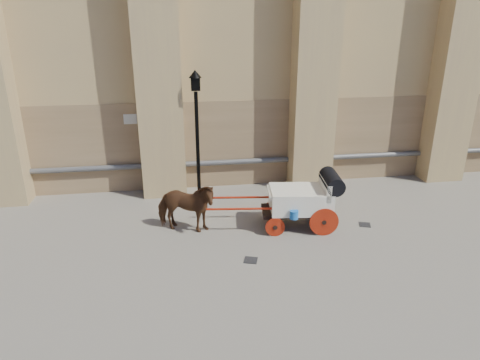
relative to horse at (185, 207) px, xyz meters
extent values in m
plane|color=gray|center=(0.41, -0.67, -0.73)|extent=(90.00, 90.00, 0.00)
cube|color=#9A7C58|center=(2.41, 3.48, 0.77)|extent=(44.00, 0.35, 3.00)
cylinder|color=#59595B|center=(2.41, 3.21, 0.17)|extent=(42.00, 0.18, 0.18)
cube|color=beige|center=(-1.59, 3.30, 1.77)|extent=(0.42, 0.04, 0.32)
imported|color=brown|center=(0.00, 0.00, 0.00)|extent=(1.88, 1.30, 1.45)
cube|color=black|center=(3.09, -0.18, -0.24)|extent=(2.03, 1.11, 0.11)
cube|color=white|center=(3.18, -0.19, 0.11)|extent=(1.79, 1.29, 0.62)
cube|color=white|center=(3.84, -0.27, 0.46)|extent=(0.26, 1.11, 0.49)
cube|color=white|center=(2.44, -0.10, 0.33)|extent=(0.42, 1.00, 0.09)
cylinder|color=black|center=(4.01, -0.29, 0.64)|extent=(0.62, 1.15, 0.49)
cylinder|color=#A2200C|center=(3.69, -0.80, -0.33)|extent=(0.79, 0.15, 0.79)
cylinder|color=#A2200C|center=(3.82, 0.29, -0.33)|extent=(0.79, 0.15, 0.79)
cylinder|color=#A2200C|center=(2.37, -0.64, -0.46)|extent=(0.53, 0.12, 0.53)
cylinder|color=#A2200C|center=(2.50, 0.44, -0.46)|extent=(0.53, 0.12, 0.53)
cylinder|color=#A2200C|center=(1.60, -0.40, 0.02)|extent=(2.11, 0.31, 0.06)
cylinder|color=#A2200C|center=(1.70, 0.39, 0.02)|extent=(2.11, 0.31, 0.06)
cylinder|color=blue|center=(2.85, -0.77, -0.06)|extent=(0.23, 0.23, 0.23)
cylinder|color=black|center=(0.51, 2.34, 1.01)|extent=(0.12, 0.12, 3.48)
cone|color=black|center=(0.51, 2.34, -0.55)|extent=(0.35, 0.35, 0.35)
cube|color=black|center=(0.51, 2.34, 2.99)|extent=(0.27, 0.27, 0.41)
cone|color=black|center=(0.51, 2.34, 3.28)|extent=(0.39, 0.39, 0.23)
cube|color=black|center=(1.50, -1.79, -0.72)|extent=(0.40, 0.40, 0.01)
cube|color=black|center=(5.08, -0.38, -0.72)|extent=(0.41, 0.41, 0.01)
camera|label=1|loc=(-0.12, -10.74, 4.79)|focal=32.00mm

